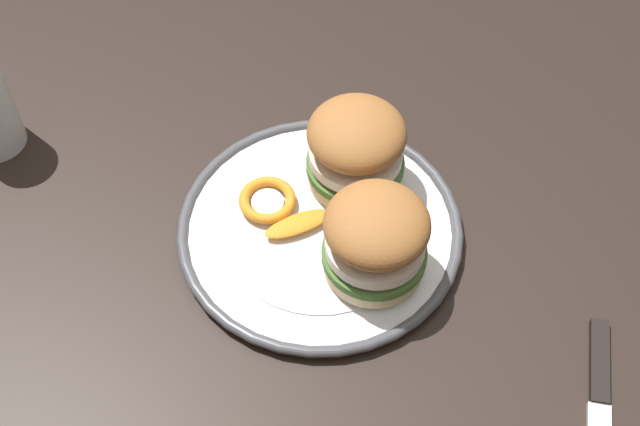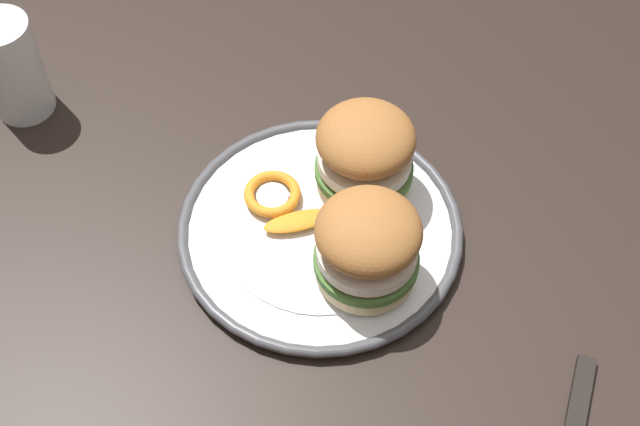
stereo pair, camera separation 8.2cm
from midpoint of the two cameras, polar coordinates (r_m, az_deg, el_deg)
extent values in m
cube|color=black|center=(0.98, 4.15, -1.62)|extent=(1.20, 0.87, 0.03)
cube|color=black|center=(1.57, -17.00, 2.74)|extent=(0.06, 0.06, 0.70)
cylinder|color=white|center=(0.96, 2.46, -1.34)|extent=(0.28, 0.28, 0.01)
torus|color=#4C4C51|center=(0.95, 2.47, -1.14)|extent=(0.31, 0.31, 0.01)
cylinder|color=white|center=(0.95, 2.47, -1.10)|extent=(0.21, 0.21, 0.00)
cylinder|color=beige|center=(0.98, 5.21, 2.16)|extent=(0.10, 0.10, 0.02)
cylinder|color=#477033|center=(0.97, 5.27, 2.68)|extent=(0.11, 0.11, 0.01)
cylinder|color=#BC3828|center=(0.96, 5.30, 2.97)|extent=(0.09, 0.09, 0.01)
cylinder|color=silver|center=(0.95, 5.35, 3.35)|extent=(0.10, 0.10, 0.01)
ellipsoid|color=#A36633|center=(0.93, 5.50, 4.64)|extent=(0.11, 0.11, 0.05)
cylinder|color=beige|center=(0.91, 5.53, -3.64)|extent=(0.10, 0.10, 0.02)
cylinder|color=#477033|center=(0.90, 5.60, -3.17)|extent=(0.11, 0.11, 0.01)
cylinder|color=#BC3828|center=(0.89, 5.64, -2.89)|extent=(0.09, 0.09, 0.01)
cylinder|color=silver|center=(0.88, 5.70, -2.54)|extent=(0.10, 0.10, 0.01)
ellipsoid|color=#A36633|center=(0.86, 5.87, -1.33)|extent=(0.12, 0.12, 0.05)
torus|color=orange|center=(0.96, -0.64, 1.09)|extent=(0.09, 0.09, 0.01)
cylinder|color=#F4E5C6|center=(0.97, -0.64, 0.94)|extent=(0.04, 0.04, 0.00)
ellipsoid|color=orange|center=(0.94, 1.08, -0.68)|extent=(0.08, 0.05, 0.01)
cylinder|color=white|center=(1.08, -17.04, 8.77)|extent=(0.07, 0.07, 0.13)
cylinder|color=orange|center=(1.10, -16.64, 7.60)|extent=(0.06, 0.06, 0.06)
cube|color=black|center=(0.91, 18.80, -11.41)|extent=(0.04, 0.09, 0.01)
camera|label=1|loc=(0.04, -87.46, 3.52)|focal=50.05mm
camera|label=2|loc=(0.04, 92.54, -3.52)|focal=50.05mm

